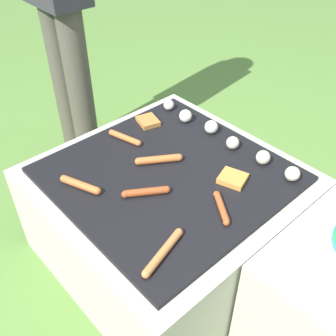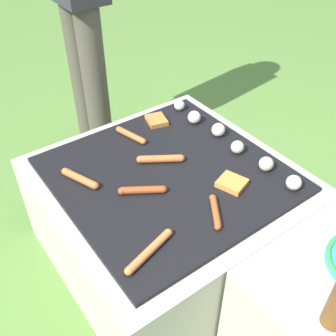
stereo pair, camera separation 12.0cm
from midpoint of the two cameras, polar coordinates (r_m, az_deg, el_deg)
name	(u,v)px [view 1 (the left image)]	position (r m, az deg, el deg)	size (l,w,h in m)	color
ground_plane	(168,249)	(1.76, -1.99, -11.78)	(14.00, 14.00, 0.00)	#567F38
grill	(168,214)	(1.60, -2.16, -6.83)	(0.88, 0.88, 0.44)	#B2AA9E
sausage_back_center	(159,159)	(1.48, -3.65, 1.18)	(0.11, 0.16, 0.03)	#B7602D
sausage_mid_right	(221,208)	(1.30, 5.12, -5.87)	(0.13, 0.10, 0.02)	#A34C23
sausage_mid_left	(163,252)	(1.17, -3.69, -12.20)	(0.07, 0.20, 0.03)	#C6753D
sausage_front_center	(146,192)	(1.35, -5.79, -3.54)	(0.11, 0.15, 0.03)	#93421E
sausage_front_left	(125,138)	(1.62, -8.41, 4.31)	(0.16, 0.06, 0.02)	#B7602D
sausage_front_right	(80,185)	(1.42, -14.99, -2.45)	(0.16, 0.08, 0.03)	#B7602D
bread_slice_right	(148,121)	(1.71, -4.94, 6.74)	(0.11, 0.10, 0.02)	#B27033
bread_slice_center	(233,178)	(1.41, 7.00, -1.59)	(0.12, 0.11, 0.02)	#D18438
mushroom_row	(225,136)	(1.59, 6.12, 4.51)	(0.71, 0.07, 0.06)	silver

